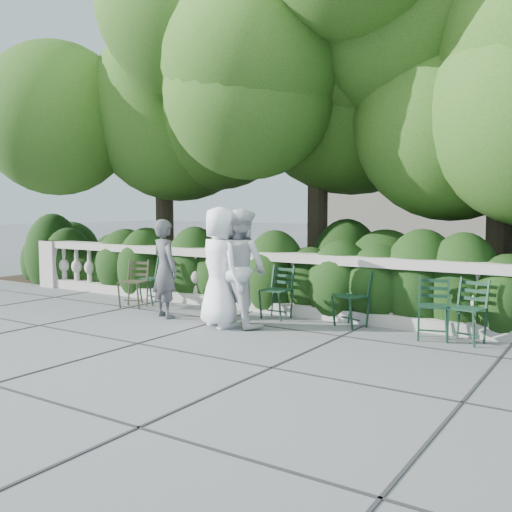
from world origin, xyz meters
The scene contains 13 objects.
ground centered at (0.00, 0.00, 0.00)m, with size 90.00×90.00×0.00m, color #4F5156.
balustrade centered at (0.00, 1.80, 0.49)m, with size 12.00×0.44×1.00m.
shrub_hedge centered at (0.00, 3.00, 0.00)m, with size 15.00×2.60×1.70m, color black, non-canonical shape.
tree_canopy centered at (0.69, 3.19, 3.96)m, with size 15.04×6.52×6.78m.
chair_a centered at (-2.47, 1.22, 0.00)m, with size 0.44×0.48×0.84m, color black, non-canonical shape.
chair_c centered at (1.30, 1.30, 0.00)m, with size 0.44×0.48×0.84m, color black, non-canonical shape.
chair_d centered at (0.13, 1.22, 0.00)m, with size 0.44×0.48×0.84m, color black, non-canonical shape.
chair_e centered at (2.63, 1.14, 0.00)m, with size 0.44×0.48×0.84m, color black, non-canonical shape.
chair_f centered at (2.96, 1.17, 0.00)m, with size 0.44×0.48×0.84m, color black, non-canonical shape.
chair_weathered centered at (-2.40, 0.72, 0.00)m, with size 0.44×0.48×0.84m, color black, non-canonical shape.
person_businessman centered at (-0.24, 0.42, 0.87)m, with size 0.85×0.55×1.74m, color white.
person_woman_grey centered at (-1.38, 0.51, 0.77)m, with size 0.56×0.37×1.54m, color #3E3F43.
person_casual_man centered at (-0.01, 0.62, 0.86)m, with size 0.83×0.65×1.71m, color silver.
Camera 1 is at (4.66, -6.14, 1.75)m, focal length 40.00 mm.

